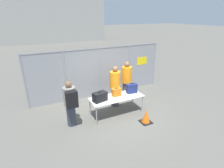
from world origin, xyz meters
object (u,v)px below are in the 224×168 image
object	(u,v)px
suitcase_black	(100,97)
suitcase_navy	(132,88)
suitcase_orange	(116,92)
traveler_hooded	(70,103)
inspection_table	(117,98)
security_worker_far	(127,81)
traffic_cone	(146,117)
security_worker_near	(115,86)
utility_trailer	(112,76)

from	to	relation	value
suitcase_black	suitcase_navy	bearing A→B (deg)	4.43
suitcase_black	suitcase_orange	world-z (taller)	suitcase_black
suitcase_black	traveler_hooded	bearing A→B (deg)	179.19
inspection_table	security_worker_far	xyz separation A→B (m)	(0.99, 0.94, 0.24)
traffic_cone	suitcase_orange	bearing A→B (deg)	120.59
traveler_hooded	traffic_cone	world-z (taller)	traveler_hooded
inspection_table	traffic_cone	bearing A→B (deg)	-55.93
suitcase_navy	suitcase_black	bearing A→B (deg)	-175.57
suitcase_black	suitcase_orange	size ratio (longest dim) A/B	1.62
inspection_table	traveler_hooded	size ratio (longest dim) A/B	1.25
security_worker_near	security_worker_far	world-z (taller)	security_worker_far
traveler_hooded	security_worker_far	world-z (taller)	security_worker_far
suitcase_navy	traffic_cone	xyz separation A→B (m)	(-0.04, -1.10, -0.71)
inspection_table	utility_trailer	xyz separation A→B (m)	(1.43, 3.36, -0.33)
suitcase_navy	security_worker_near	distance (m)	0.74
traveler_hooded	inspection_table	bearing A→B (deg)	-22.18
security_worker_near	utility_trailer	bearing A→B (deg)	-128.13
suitcase_black	traveler_hooded	xyz separation A→B (m)	(-1.08, 0.02, 0.00)
inspection_table	utility_trailer	bearing A→B (deg)	66.92
suitcase_orange	security_worker_far	size ratio (longest dim) A/B	0.19
suitcase_black	utility_trailer	distance (m)	4.04
traffic_cone	traveler_hooded	bearing A→B (deg)	157.97
suitcase_black	suitcase_navy	distance (m)	1.44
suitcase_navy	traveler_hooded	xyz separation A→B (m)	(-2.51, -0.10, -0.01)
suitcase_navy	security_worker_far	size ratio (longest dim) A/B	0.25
security_worker_near	traffic_cone	size ratio (longest dim) A/B	3.55
security_worker_near	traffic_cone	xyz separation A→B (m)	(0.42, -1.67, -0.68)
suitcase_orange	suitcase_navy	size ratio (longest dim) A/B	0.77
suitcase_orange	utility_trailer	xyz separation A→B (m)	(1.40, 3.27, -0.54)
suitcase_navy	utility_trailer	xyz separation A→B (m)	(0.70, 3.27, -0.57)
inspection_table	suitcase_navy	world-z (taller)	suitcase_navy
suitcase_black	traveler_hooded	world-z (taller)	traveler_hooded
traffic_cone	security_worker_far	bearing A→B (deg)	81.11
suitcase_navy	suitcase_orange	bearing A→B (deg)	179.43
suitcase_black	security_worker_near	distance (m)	1.19
traffic_cone	utility_trailer	bearing A→B (deg)	80.34
suitcase_black	suitcase_orange	bearing A→B (deg)	9.04
utility_trailer	suitcase_orange	bearing A→B (deg)	-113.14
inspection_table	suitcase_navy	distance (m)	0.77
utility_trailer	traffic_cone	world-z (taller)	utility_trailer
utility_trailer	traveler_hooded	bearing A→B (deg)	-133.68
security_worker_near	security_worker_far	distance (m)	0.78
suitcase_navy	traveler_hooded	distance (m)	2.52
security_worker_near	utility_trailer	distance (m)	2.99
inspection_table	suitcase_black	world-z (taller)	suitcase_black
inspection_table	suitcase_navy	xyz separation A→B (m)	(0.73, 0.08, 0.24)
suitcase_orange	traffic_cone	bearing A→B (deg)	-59.41
inspection_table	suitcase_navy	bearing A→B (deg)	6.44
suitcase_orange	utility_trailer	world-z (taller)	suitcase_orange
suitcase_navy	traffic_cone	size ratio (longest dim) A/B	0.90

